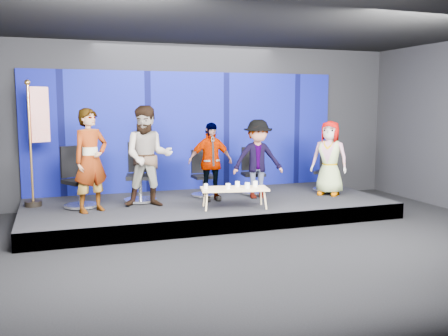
{
  "coord_description": "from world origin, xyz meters",
  "views": [
    {
      "loc": [
        -2.87,
        -6.79,
        2.21
      ],
      "look_at": [
        0.31,
        2.4,
        0.95
      ],
      "focal_mm": 40.0,
      "sensor_mm": 36.0,
      "label": 1
    }
  ],
  "objects": [
    {
      "name": "backdrop",
      "position": [
        0.0,
        3.95,
        1.6
      ],
      "size": [
        7.0,
        0.08,
        2.6
      ],
      "primitive_type": "cube",
      "color": "#080B60",
      "rests_on": "riser"
    },
    {
      "name": "mug_b",
      "position": [
        0.11,
        1.6,
        0.73
      ],
      "size": [
        0.08,
        0.08,
        0.1
      ],
      "primitive_type": "cylinder",
      "color": "white",
      "rests_on": "coffee_table"
    },
    {
      "name": "panelist_e",
      "position": [
        2.62,
        2.29,
        1.08
      ],
      "size": [
        0.88,
        0.89,
        1.56
      ],
      "primitive_type": "imported",
      "rotation": [
        0.0,
        0.0,
        -0.8
      ],
      "color": "black",
      "rests_on": "riser"
    },
    {
      "name": "riser",
      "position": [
        0.0,
        2.5,
        0.15
      ],
      "size": [
        7.0,
        3.0,
        0.3
      ],
      "primitive_type": "cube",
      "color": "black",
      "rests_on": "ground"
    },
    {
      "name": "ground",
      "position": [
        0.0,
        0.0,
        0.0
      ],
      "size": [
        10.0,
        10.0,
        0.0
      ],
      "primitive_type": "plane",
      "color": "black",
      "rests_on": "ground"
    },
    {
      "name": "panelist_d",
      "position": [
        1.05,
        2.45,
        1.1
      ],
      "size": [
        1.1,
        0.72,
        1.6
      ],
      "primitive_type": "imported",
      "rotation": [
        0.0,
        0.0,
        -0.13
      ],
      "color": "black",
      "rests_on": "riser"
    },
    {
      "name": "chair_c",
      "position": [
        0.06,
        3.02,
        0.61
      ],
      "size": [
        0.56,
        0.56,
        0.95
      ],
      "rotation": [
        0.0,
        0.0,
        0.04
      ],
      "color": "silver",
      "rests_on": "riser"
    },
    {
      "name": "mug_a",
      "position": [
        -0.25,
        1.78,
        0.72
      ],
      "size": [
        0.07,
        0.07,
        0.09
      ],
      "primitive_type": "cylinder",
      "color": "white",
      "rests_on": "coffee_table"
    },
    {
      "name": "panelist_c",
      "position": [
        0.06,
        2.52,
        1.07
      ],
      "size": [
        0.92,
        0.41,
        1.55
      ],
      "primitive_type": "imported",
      "rotation": [
        0.0,
        0.0,
        0.04
      ],
      "color": "black",
      "rests_on": "riser"
    },
    {
      "name": "flag_stand",
      "position": [
        -3.14,
        3.1,
        1.54
      ],
      "size": [
        0.51,
        0.36,
        2.35
      ],
      "rotation": [
        0.0,
        0.0,
        0.53
      ],
      "color": "black",
      "rests_on": "riser"
    },
    {
      "name": "chair_a",
      "position": [
        -2.44,
        2.68,
        0.67
      ],
      "size": [
        0.87,
        0.87,
        1.13
      ],
      "rotation": [
        0.0,
        0.0,
        0.5
      ],
      "color": "silver",
      "rests_on": "riser"
    },
    {
      "name": "chair_d",
      "position": [
        1.15,
        2.95,
        0.62
      ],
      "size": [
        0.62,
        0.62,
        0.98
      ],
      "rotation": [
        0.0,
        0.0,
        -0.13
      ],
      "color": "silver",
      "rests_on": "riser"
    },
    {
      "name": "panelist_a",
      "position": [
        -2.24,
        2.21,
        1.22
      ],
      "size": [
        0.8,
        0.71,
        1.84
      ],
      "primitive_type": "imported",
      "rotation": [
        0.0,
        0.0,
        0.5
      ],
      "color": "black",
      "rests_on": "riser"
    },
    {
      "name": "chair_b",
      "position": [
        -1.27,
        2.85,
        0.68
      ],
      "size": [
        0.77,
        0.77,
        1.16
      ],
      "rotation": [
        0.0,
        0.0,
        -0.21
      ],
      "color": "silver",
      "rests_on": "riser"
    },
    {
      "name": "mug_c",
      "position": [
        0.35,
        1.75,
        0.73
      ],
      "size": [
        0.09,
        0.09,
        0.1
      ],
      "primitive_type": "cylinder",
      "color": "white",
      "rests_on": "coffee_table"
    },
    {
      "name": "panelist_b",
      "position": [
        -1.2,
        2.35,
        1.24
      ],
      "size": [
        1.04,
        0.88,
        1.88
      ],
      "primitive_type": "imported",
      "rotation": [
        0.0,
        0.0,
        -0.21
      ],
      "color": "black",
      "rests_on": "riser"
    },
    {
      "name": "chair_e",
      "position": [
        2.82,
        2.75,
        0.62
      ],
      "size": [
        0.77,
        0.77,
        0.96
      ],
      "rotation": [
        0.0,
        0.0,
        -0.8
      ],
      "color": "silver",
      "rests_on": "riser"
    },
    {
      "name": "coffee_table",
      "position": [
        0.26,
        1.67,
        0.65
      ],
      "size": [
        1.3,
        0.75,
        0.38
      ],
      "rotation": [
        0.0,
        0.0,
        -0.21
      ],
      "color": "tan",
      "rests_on": "riser"
    },
    {
      "name": "mug_e",
      "position": [
        0.67,
        1.67,
        0.73
      ],
      "size": [
        0.09,
        0.09,
        0.11
      ],
      "primitive_type": "cylinder",
      "color": "white",
      "rests_on": "coffee_table"
    },
    {
      "name": "room_walls",
      "position": [
        0.0,
        0.0,
        2.43
      ],
      "size": [
        10.02,
        8.02,
        3.51
      ],
      "color": "black",
      "rests_on": "ground"
    },
    {
      "name": "mug_d",
      "position": [
        0.46,
        1.53,
        0.73
      ],
      "size": [
        0.09,
        0.09,
        0.11
      ],
      "primitive_type": "cylinder",
      "color": "white",
      "rests_on": "coffee_table"
    }
  ]
}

